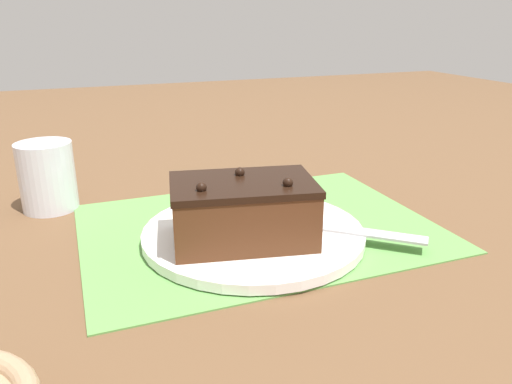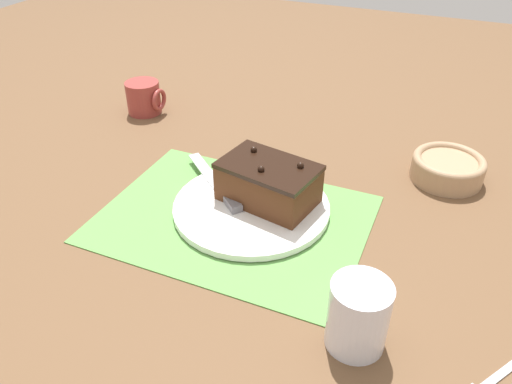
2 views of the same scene
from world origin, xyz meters
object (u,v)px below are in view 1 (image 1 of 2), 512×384
Objects in this scene: cake_plate at (253,233)px; chocolate_cake at (243,211)px; drinking_glass at (47,176)px; serving_knife at (305,222)px.

chocolate_cake reaches higher than cake_plate.
chocolate_cake and drinking_glass have the same top height.
serving_knife is at bearing 168.66° from cake_plate.
cake_plate is at bearing -132.11° from chocolate_cake.
chocolate_cake is (0.02, 0.02, 0.04)m from cake_plate.
drinking_glass is at bearing -47.09° from chocolate_cake.
drinking_glass reaches higher than serving_knife.
serving_knife is 1.84× the size of drinking_glass.
drinking_glass is (0.22, -0.23, -0.00)m from chocolate_cake.
drinking_glass is (0.24, -0.21, 0.04)m from cake_plate.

